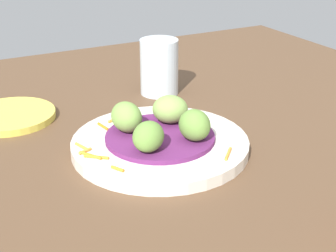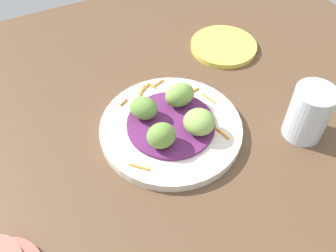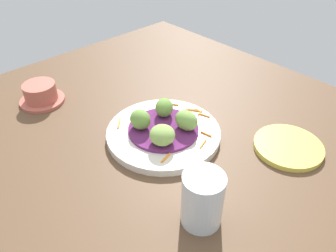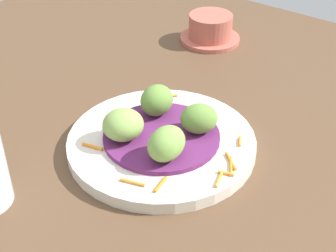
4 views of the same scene
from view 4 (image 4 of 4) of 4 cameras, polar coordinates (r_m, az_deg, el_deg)
name	(u,v)px [view 4 (image 4 of 4)]	position (r cm, az deg, el deg)	size (l,w,h in cm)	color
table_surface	(124,142)	(71.09, -4.95, -1.83)	(110.00, 110.00, 2.00)	brown
main_plate	(162,143)	(67.60, -0.73, -1.95)	(25.11, 25.11, 1.68)	silver
cabbage_bed	(161,136)	(66.90, -0.74, -1.15)	(15.51, 15.51, 0.68)	#60235B
carrot_garnish	(186,156)	(63.81, 2.01, -3.39)	(18.86, 19.73, 0.40)	orange
guac_scoop_left	(123,125)	(65.24, -5.08, 0.15)	(5.38, 5.27, 3.97)	#84A851
guac_scoop_center	(166,144)	(61.46, -0.17, -1.99)	(5.46, 4.15, 4.29)	#759E47
guac_scoop_right	(199,119)	(66.21, 3.51, 0.84)	(4.04, 4.96, 4.02)	olive
guac_scoop_back	(157,100)	(69.56, -1.27, 2.92)	(4.23, 4.88, 4.34)	olive
terracotta_bowl	(210,29)	(95.82, 4.79, 10.80)	(11.16, 11.16, 5.14)	#B75B4C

